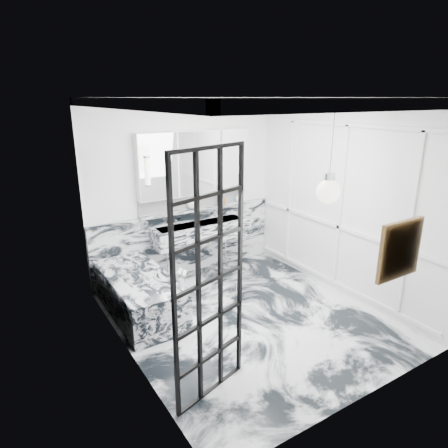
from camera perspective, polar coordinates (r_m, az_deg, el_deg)
floor at (r=5.47m, az=3.55°, el=-13.20°), size 3.60×3.60×0.00m
ceiling at (r=4.70m, az=4.22°, el=17.59°), size 3.60×3.60×0.00m
wall_back at (r=6.40m, az=-5.63°, el=4.92°), size 3.60×0.00×3.60m
wall_front at (r=3.69m, az=20.51°, el=-5.89°), size 3.60×0.00×3.60m
wall_left at (r=4.21m, az=-14.12°, el=-2.36°), size 0.00×3.60×3.60m
wall_right at (r=5.95m, az=16.48°, el=3.30°), size 0.00×3.60×3.60m
marble_clad_back at (r=6.62m, az=-5.31°, el=-2.53°), size 3.18×0.05×1.05m
marble_clad_left at (r=4.23m, az=-13.87°, el=-3.08°), size 0.02×3.56×2.68m
panel_molding at (r=5.96m, az=16.27°, el=2.35°), size 0.03×3.40×2.30m
soap_bottle_a at (r=6.66m, az=-0.46°, el=3.70°), size 0.09×0.09×0.21m
soap_bottle_b at (r=6.66m, az=-0.53°, el=3.47°), size 0.09×0.09×0.16m
soap_bottle_c at (r=6.85m, az=2.08°, el=3.83°), size 0.15×0.15×0.15m
face_pot at (r=6.40m, az=-4.66°, el=2.79°), size 0.14×0.14×0.14m
amber_bottle at (r=6.71m, az=0.03°, el=3.31°), size 0.04×0.04×0.10m
flower_vase at (r=5.01m, az=-6.13°, el=-8.41°), size 0.08×0.08×0.12m
crittall_door at (r=3.68m, az=-2.05°, el=-8.11°), size 0.85×0.30×2.41m
artwork at (r=4.01m, az=23.84°, el=-3.38°), size 0.46×0.04×0.46m
pendant_light at (r=3.76m, az=14.68°, el=4.49°), size 0.22×0.22×0.22m
trough_sink at (r=6.44m, az=-3.28°, el=-1.15°), size 1.60×0.45×0.30m
ledge at (r=6.47m, az=-4.04°, el=2.10°), size 1.90×0.14×0.04m
subway_tile at (r=6.49m, az=-4.33°, el=3.37°), size 1.90×0.03×0.23m
mirror_cabinet at (r=6.32m, az=-4.21°, el=8.68°), size 1.90×0.16×1.00m
sconce_left at (r=5.90m, az=-10.86°, el=7.38°), size 0.07×0.07×0.40m
sconce_right at (r=6.67m, az=2.49°, el=8.83°), size 0.07×0.07×0.40m
bathtub at (r=5.56m, az=-12.02°, el=-9.80°), size 0.75×1.65×0.55m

